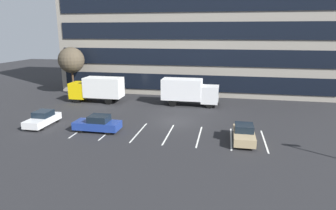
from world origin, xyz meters
TOP-DOWN VIEW (x-y plane):
  - ground_plane at (0.00, 0.00)m, footprint 120.00×120.00m
  - office_building at (0.00, 17.95)m, footprint 40.11×11.69m
  - lot_markings at (0.00, -3.99)m, footprint 16.94×5.40m
  - box_truck_yellow at (-11.57, 6.45)m, footprint 7.09×2.35m
  - box_truck_white at (0.46, 7.05)m, footprint 7.19×2.38m
  - sedan_navy at (-6.66, -4.38)m, footprint 4.29×1.79m
  - sedan_white at (-12.73, -3.88)m, footprint 1.71×4.07m
  - sedan_tan at (6.61, -4.47)m, footprint 1.72×4.12m
  - bare_tree at (-17.00, 10.00)m, footprint 3.70×3.70m

SIDE VIEW (x-z plane):
  - ground_plane at x=0.00m, z-range 0.00..0.00m
  - lot_markings at x=0.00m, z-range 0.00..0.01m
  - sedan_white at x=-12.73m, z-range -0.04..1.42m
  - sedan_tan at x=6.61m, z-range -0.04..1.43m
  - sedan_navy at x=-6.66m, z-range -0.04..1.49m
  - box_truck_yellow at x=-11.57m, z-range 0.21..3.49m
  - box_truck_white at x=0.46m, z-range 0.21..3.55m
  - bare_tree at x=-17.00m, z-range 1.60..8.54m
  - office_building at x=0.00m, z-range 0.00..21.60m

